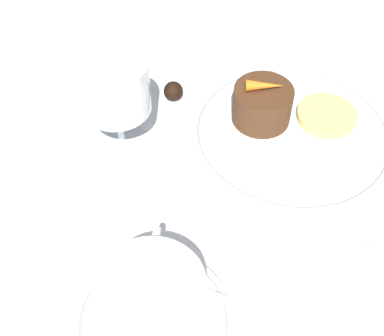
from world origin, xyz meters
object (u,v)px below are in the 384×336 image
at_px(dessert_cake, 262,105).
at_px(coffee_cup, 151,301).
at_px(dinner_plate, 291,135).
at_px(fork, 293,257).
at_px(wine_glass, 115,91).

bearing_deg(dessert_cake, coffee_cup, 157.39).
distance_m(dinner_plate, coffee_cup, 0.28).
bearing_deg(fork, wine_glass, 51.23).
bearing_deg(coffee_cup, fork, -61.20).
height_order(wine_glass, dessert_cake, wine_glass).
xyz_separation_m(coffee_cup, fork, (0.07, -0.13, -0.04)).
relative_size(wine_glass, fork, 0.66).
bearing_deg(dessert_cake, dinner_plate, -119.85).
bearing_deg(fork, dinner_plate, -3.68).
bearing_deg(dinner_plate, dessert_cake, 60.15).
xyz_separation_m(fork, dessert_cake, (0.18, 0.03, 0.03)).
xyz_separation_m(coffee_cup, wine_glass, (0.23, 0.06, 0.04)).
relative_size(coffee_cup, wine_glass, 1.05).
distance_m(coffee_cup, dessert_cake, 0.28).
bearing_deg(wine_glass, coffee_cup, -165.73).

